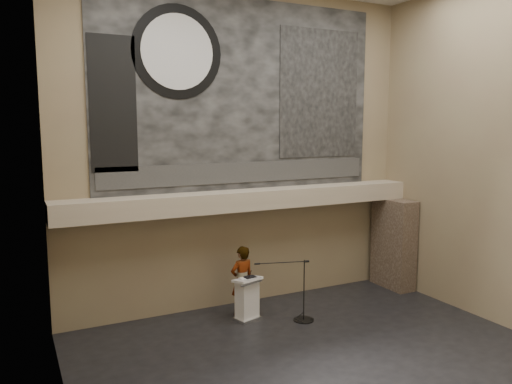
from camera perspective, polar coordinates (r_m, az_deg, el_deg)
floor at (r=11.14m, az=7.78°, el=-18.59°), size 10.00×10.00×0.00m
wall_back at (r=13.50m, az=-1.52°, el=4.83°), size 10.00×0.02×8.50m
wall_front at (r=7.12m, az=26.86°, el=1.47°), size 10.00×0.02×8.50m
wall_left at (r=8.27m, az=-21.60°, el=2.50°), size 0.02×8.00×8.50m
wall_right at (r=13.51m, az=25.98°, el=4.06°), size 0.02×8.00×8.50m
soffit at (r=13.27m, az=-0.77°, el=-0.86°), size 10.00×0.80×0.50m
sprinkler_left at (r=12.66m, az=-7.21°, el=-2.62°), size 0.04×0.04×0.06m
sprinkler_right at (r=14.19m, az=6.25°, el=-1.50°), size 0.04×0.04×0.06m
banner at (r=13.48m, az=-1.49°, el=10.99°), size 8.00×0.05×5.00m
banner_text_strip at (r=13.48m, az=-1.39°, el=2.27°), size 7.76×0.02×0.55m
banner_clock_rim at (r=12.88m, az=-8.98°, el=15.53°), size 2.30×0.02×2.30m
banner_clock_face at (r=12.86m, az=-8.95°, el=15.54°), size 1.84×0.02×1.84m
banner_building_print at (r=14.63m, az=7.29°, el=11.06°), size 2.60×0.02×3.60m
banner_brick_print at (r=12.37m, az=-16.03°, el=9.61°), size 1.10×0.02×3.20m
stone_pier at (r=15.78m, az=15.44°, el=-5.68°), size 0.60×1.40×2.70m
lectern at (r=12.89m, az=-1.02°, el=-12.13°), size 0.77×0.64×1.13m
binder at (r=12.73m, az=-0.66°, el=-9.71°), size 0.30×0.25×0.04m
papers at (r=12.65m, az=-1.26°, el=-9.89°), size 0.23×0.30×0.00m
speaker_person at (r=13.13m, az=-1.61°, el=-10.09°), size 0.72×0.53×1.83m
mic_stand at (r=13.02m, az=5.27°, el=-13.40°), size 1.48×0.63×1.58m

